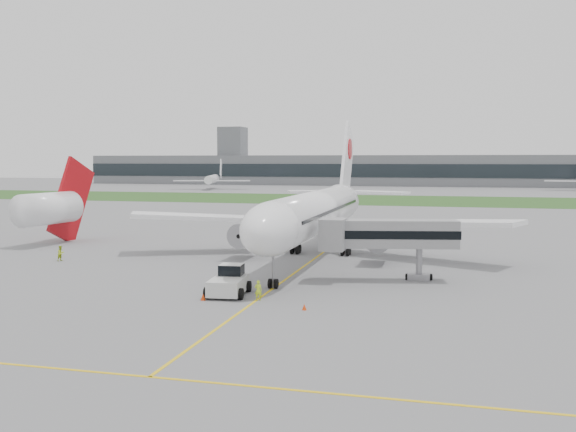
% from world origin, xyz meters
% --- Properties ---
extents(ground, '(600.00, 600.00, 0.00)m').
position_xyz_m(ground, '(0.00, 0.00, 0.00)').
color(ground, gray).
rests_on(ground, ground).
extents(apron_markings, '(70.00, 70.00, 0.04)m').
position_xyz_m(apron_markings, '(0.00, -5.00, 0.00)').
color(apron_markings, yellow).
rests_on(apron_markings, ground).
extents(grass_strip, '(600.00, 50.00, 0.02)m').
position_xyz_m(grass_strip, '(0.00, 120.00, 0.01)').
color(grass_strip, '#2E5620').
rests_on(grass_strip, ground).
extents(terminal_building, '(320.00, 22.30, 14.00)m').
position_xyz_m(terminal_building, '(0.00, 229.87, 7.00)').
color(terminal_building, slate).
rests_on(terminal_building, ground).
extents(control_tower, '(12.00, 12.00, 56.00)m').
position_xyz_m(control_tower, '(-90.00, 232.00, 0.00)').
color(control_tower, slate).
rests_on(control_tower, ground).
extents(airliner, '(48.13, 53.95, 17.88)m').
position_xyz_m(airliner, '(0.00, 4.87, 5.66)').
color(airliner, white).
rests_on(airliner, ground).
extents(pushback_tug, '(3.78, 5.21, 2.53)m').
position_xyz_m(pushback_tug, '(-3.07, -18.45, 1.16)').
color(pushback_tug, silver).
rests_on(pushback_tug, ground).
extents(jet_bridge, '(13.17, 6.17, 6.17)m').
position_xyz_m(jet_bridge, '(9.50, -8.71, 4.56)').
color(jet_bridge, gray).
rests_on(jet_bridge, ground).
extents(safety_cone_left, '(0.42, 0.42, 0.58)m').
position_xyz_m(safety_cone_left, '(-4.37, -21.32, 0.29)').
color(safety_cone_left, red).
rests_on(safety_cone_left, ground).
extents(safety_cone_right, '(0.36, 0.36, 0.50)m').
position_xyz_m(safety_cone_right, '(4.69, -22.64, 0.25)').
color(safety_cone_right, red).
rests_on(safety_cone_right, ground).
extents(ground_crew_near, '(0.66, 0.47, 1.72)m').
position_xyz_m(ground_crew_near, '(0.14, -20.15, 0.86)').
color(ground_crew_near, '#C4E926').
rests_on(ground_crew_near, ground).
extents(ground_crew_far, '(0.90, 1.03, 1.81)m').
position_xyz_m(ground_crew_far, '(-28.46, -5.65, 0.90)').
color(ground_crew_far, '#BBD523').
rests_on(ground_crew_far, ground).
extents(neighbor_aircraft, '(5.58, 16.12, 13.06)m').
position_xyz_m(neighbor_aircraft, '(-38.54, 7.33, 5.18)').
color(neighbor_aircraft, '#AA0910').
rests_on(neighbor_aircraft, ground).
extents(distant_aircraft_left, '(36.85, 34.28, 11.79)m').
position_xyz_m(distant_aircraft_left, '(-78.32, 172.73, 0.00)').
color(distant_aircraft_left, white).
rests_on(distant_aircraft_left, ground).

